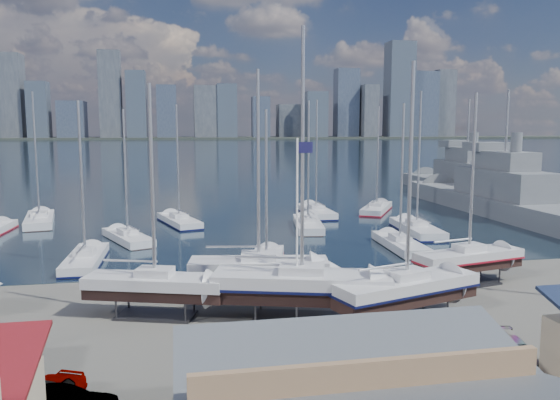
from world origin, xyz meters
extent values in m
plane|color=#605E59|center=(0.00, -10.00, 0.00)|extent=(1400.00, 1400.00, 0.00)
cube|color=#182538|center=(0.00, 300.00, -0.15)|extent=(1400.00, 600.00, 0.40)
cube|color=#2D332D|center=(0.00, 560.00, 1.10)|extent=(1400.00, 80.00, 2.20)
cube|color=#595E66|center=(-168.55, 559.47, 44.11)|extent=(22.49, 24.47, 83.83)
cube|color=#3D4756|center=(-141.97, 552.31, 30.18)|extent=(19.55, 21.83, 55.97)
cube|color=#475166|center=(-111.19, 558.58, 20.77)|extent=(26.03, 30.49, 37.14)
cube|color=#595E66|center=(-70.96, 546.95, 46.02)|extent=(21.60, 16.58, 87.63)
cube|color=#3D4756|center=(-45.38, 548.38, 36.00)|extent=(19.42, 28.42, 67.60)
cube|color=#475166|center=(-15.00, 551.59, 29.25)|extent=(20.24, 23.80, 54.09)
cube|color=#595E66|center=(25.78, 548.33, 29.20)|extent=(24.62, 19.72, 54.00)
cube|color=#3D4756|center=(47.64, 546.55, 30.18)|extent=(20.75, 17.93, 55.97)
cube|color=#475166|center=(84.09, 544.87, 23.71)|extent=(18.36, 16.25, 43.03)
cube|color=#595E66|center=(120.24, 563.78, 20.05)|extent=(28.49, 22.03, 35.69)
cube|color=#3D4756|center=(145.71, 546.00, 26.75)|extent=(23.34, 17.87, 49.11)
cube|color=#475166|center=(184.98, 560.84, 40.18)|extent=(25.35, 19.79, 75.95)
cube|color=#595E66|center=(208.39, 554.33, 31.04)|extent=(17.00, 27.45, 57.67)
cube|color=#3D4756|center=(245.53, 554.25, 55.22)|extent=(29.28, 24.05, 106.04)
cube|color=#475166|center=(277.54, 563.71, 39.40)|extent=(30.82, 28.37, 74.41)
cube|color=#595E66|center=(307.39, 565.54, 40.94)|extent=(21.74, 17.03, 77.48)
cube|color=#585E64|center=(0.00, -26.00, 3.54)|extent=(12.60, 8.40, 1.27)
cube|color=#2D2D33|center=(-7.49, -8.75, 0.08)|extent=(5.13, 3.48, 0.16)
cube|color=black|center=(-7.49, -8.75, 1.54)|extent=(8.76, 4.53, 0.68)
cube|color=silver|center=(-7.49, -8.75, 2.23)|extent=(8.87, 4.87, 0.68)
cube|color=silver|center=(-7.49, -8.75, 2.82)|extent=(2.47, 2.02, 0.50)
cylinder|color=#B2B2B7|center=(-7.49, -8.75, 8.34)|extent=(0.22, 0.22, 11.54)
cube|color=#2D2D33|center=(1.19, -10.96, 0.08)|extent=(6.36, 4.20, 0.16)
cube|color=black|center=(1.19, -10.96, 1.62)|extent=(10.90, 5.40, 0.85)
cube|color=silver|center=(1.19, -10.96, 2.47)|extent=(11.03, 5.82, 0.85)
cube|color=#0B0F39|center=(1.19, -10.96, 2.08)|extent=(11.14, 5.88, 0.17)
cube|color=silver|center=(1.19, -10.96, 3.15)|extent=(3.05, 2.46, 0.50)
cylinder|color=#B2B2B7|center=(1.19, -10.96, 10.07)|extent=(0.22, 0.22, 14.34)
cube|color=#2D2D33|center=(-0.72, -6.28, 0.08)|extent=(5.44, 3.15, 0.16)
cube|color=black|center=(-0.72, -6.28, 1.57)|extent=(9.57, 3.69, 0.75)
cube|color=silver|center=(-0.72, -6.28, 2.32)|extent=(9.63, 4.08, 0.75)
cube|color=silver|center=(-0.72, -6.28, 2.94)|extent=(2.56, 1.92, 0.50)
cylinder|color=#B2B2B7|center=(-0.72, -6.28, 8.99)|extent=(0.22, 0.22, 12.60)
cube|color=#2D2D33|center=(7.22, -12.45, 0.08)|extent=(5.59, 3.78, 0.16)
cube|color=black|center=(7.22, -12.45, 1.57)|extent=(9.54, 4.92, 0.74)
cube|color=silver|center=(7.22, -12.45, 2.32)|extent=(9.66, 5.29, 0.74)
cube|color=#0B0F39|center=(7.22, -12.45, 1.97)|extent=(9.76, 5.34, 0.15)
cube|color=silver|center=(7.22, -12.45, 2.94)|extent=(2.69, 2.19, 0.50)
cylinder|color=#B2B2B7|center=(7.22, -12.45, 8.97)|extent=(0.22, 0.22, 12.57)
cube|color=#2D2D33|center=(14.98, -5.92, 0.08)|extent=(5.02, 3.10, 0.16)
cube|color=black|center=(14.98, -5.92, 1.54)|extent=(8.72, 3.82, 0.68)
cube|color=silver|center=(14.98, -5.92, 2.22)|extent=(8.80, 4.17, 0.68)
cube|color=maroon|center=(14.98, -5.92, 1.91)|extent=(8.88, 4.21, 0.14)
cube|color=silver|center=(14.98, -5.92, 2.81)|extent=(2.38, 1.85, 0.50)
cylinder|color=#B2B2B7|center=(14.98, -5.92, 8.28)|extent=(0.22, 0.22, 11.45)
cube|color=black|center=(-22.45, 27.23, -0.30)|extent=(4.54, 11.24, 0.88)
cube|color=silver|center=(-22.45, 27.23, 0.58)|extent=(4.99, 11.32, 0.88)
cube|color=silver|center=(-22.45, 27.23, 1.26)|extent=(2.30, 3.02, 0.50)
cylinder|color=#B2B2B7|center=(-22.45, 27.23, 8.40)|extent=(0.22, 0.22, 14.78)
cube|color=black|center=(-13.84, 5.64, -0.26)|extent=(2.39, 9.56, 0.76)
cube|color=silver|center=(-13.84, 5.64, 0.51)|extent=(2.79, 9.57, 0.76)
cube|color=#0B0F39|center=(-13.84, 5.64, 0.16)|extent=(2.81, 9.66, 0.15)
cube|color=silver|center=(-13.84, 5.64, 1.14)|extent=(1.63, 2.40, 0.50)
cylinder|color=#B2B2B7|center=(-13.84, 5.64, 7.32)|extent=(0.22, 0.22, 12.87)
cube|color=black|center=(-11.11, 14.62, -0.25)|extent=(5.68, 9.38, 0.74)
cube|color=silver|center=(-11.11, 14.62, 0.49)|extent=(6.04, 9.53, 0.74)
cube|color=silver|center=(-11.11, 14.62, 1.12)|extent=(2.34, 2.74, 0.50)
cylinder|color=#B2B2B7|center=(-11.11, 14.62, 7.12)|extent=(0.22, 0.22, 12.50)
cube|color=black|center=(-5.90, 23.73, -0.27)|extent=(5.09, 10.14, 0.79)
cube|color=silver|center=(-5.90, 23.73, 0.52)|extent=(5.49, 10.26, 0.79)
cube|color=#0B0F39|center=(-5.90, 23.73, 0.16)|extent=(5.55, 10.36, 0.16)
cube|color=silver|center=(-5.90, 23.73, 1.17)|extent=(2.30, 2.84, 0.50)
cylinder|color=#B2B2B7|center=(-5.90, 23.73, 7.59)|extent=(0.22, 0.22, 13.34)
cube|color=black|center=(1.21, 2.24, -0.24)|extent=(4.19, 9.28, 0.72)
cube|color=silver|center=(1.21, 2.24, 0.48)|extent=(4.56, 9.37, 0.72)
cube|color=maroon|center=(1.21, 2.24, 0.15)|extent=(4.61, 9.46, 0.14)
cube|color=silver|center=(1.21, 2.24, 1.09)|extent=(2.00, 2.55, 0.50)
cylinder|color=#B2B2B7|center=(1.21, 2.24, 6.94)|extent=(0.22, 0.22, 12.18)
cube|color=black|center=(8.69, 18.35, -0.27)|extent=(3.91, 10.36, 0.81)
cube|color=silver|center=(8.69, 18.35, 0.54)|extent=(4.33, 10.42, 0.81)
cube|color=silver|center=(8.69, 18.35, 1.19)|extent=(2.06, 2.76, 0.50)
cylinder|color=#B2B2B7|center=(8.69, 18.35, 7.76)|extent=(0.22, 0.22, 13.65)
cube|color=black|center=(12.06, 27.67, -0.29)|extent=(2.61, 10.54, 0.84)
cube|color=silver|center=(12.06, 27.67, 0.55)|extent=(3.05, 10.54, 0.84)
cube|color=#0B0F39|center=(12.06, 27.67, 0.17)|extent=(3.09, 10.65, 0.17)
cube|color=silver|center=(12.06, 27.67, 1.23)|extent=(1.79, 2.65, 0.50)
cylinder|color=#B2B2B7|center=(12.06, 27.67, 8.07)|extent=(0.22, 0.22, 14.19)
cube|color=black|center=(14.90, 6.46, -0.26)|extent=(2.75, 9.67, 0.77)
cube|color=silver|center=(14.90, 6.46, 0.51)|extent=(3.15, 9.69, 0.77)
cube|color=silver|center=(14.90, 6.46, 1.14)|extent=(1.72, 2.47, 0.50)
cylinder|color=#B2B2B7|center=(14.90, 6.46, 7.35)|extent=(0.22, 0.22, 12.92)
cube|color=black|center=(19.81, 13.39, -0.29)|extent=(3.52, 10.90, 0.86)
cube|color=silver|center=(19.81, 13.39, 0.56)|extent=(3.97, 10.95, 0.86)
cube|color=#0B0F39|center=(19.81, 13.39, 0.17)|extent=(4.01, 11.06, 0.17)
cube|color=silver|center=(19.81, 13.39, 1.24)|extent=(2.04, 2.83, 0.50)
cylinder|color=#B2B2B7|center=(19.81, 13.39, 8.23)|extent=(0.22, 0.22, 14.47)
cube|color=black|center=(20.97, 28.78, -0.27)|extent=(7.15, 9.85, 0.80)
cube|color=silver|center=(20.97, 28.78, 0.53)|extent=(7.51, 10.07, 0.80)
cube|color=maroon|center=(20.97, 28.78, 0.16)|extent=(7.58, 10.17, 0.16)
cube|color=silver|center=(20.97, 28.78, 1.18)|extent=(2.72, 3.02, 0.50)
cylinder|color=#B2B2B7|center=(20.97, 28.78, 7.70)|extent=(0.22, 0.22, 13.54)
cube|color=slate|center=(36.61, 23.31, 0.46)|extent=(7.39, 45.12, 4.06)
cube|color=slate|center=(36.61, 23.31, 4.28)|extent=(5.83, 15.80, 3.60)
cube|color=slate|center=(36.61, 23.31, 7.28)|extent=(4.36, 9.04, 2.40)
cube|color=slate|center=(36.63, 27.81, 8.98)|extent=(5.07, 4.53, 1.20)
cylinder|color=#B2B2B7|center=(36.61, 23.31, 12.48)|extent=(0.30, 0.30, 8.00)
cube|color=slate|center=(42.26, 42.88, 0.43)|extent=(8.99, 42.55, 3.80)
cube|color=slate|center=(42.26, 42.88, 4.13)|extent=(6.18, 15.05, 3.60)
cube|color=slate|center=(42.26, 42.88, 7.13)|extent=(4.50, 8.65, 2.40)
cube|color=slate|center=(42.48, 47.10, 8.83)|extent=(4.95, 4.47, 1.20)
cylinder|color=#B2B2B7|center=(42.26, 42.88, 12.33)|extent=(0.30, 0.30, 8.00)
imported|color=gray|center=(-11.51, -19.85, 0.71)|extent=(3.20, 4.48, 1.42)
imported|color=gray|center=(9.76, -19.28, 0.64)|extent=(2.59, 4.70, 1.29)
cylinder|color=white|center=(0.85, -11.07, 5.47)|extent=(0.12, 0.12, 10.93)
cube|color=#161541|center=(1.30, -11.07, 10.39)|extent=(0.91, 0.05, 0.64)
camera|label=1|loc=(-6.02, -41.90, 11.48)|focal=35.00mm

